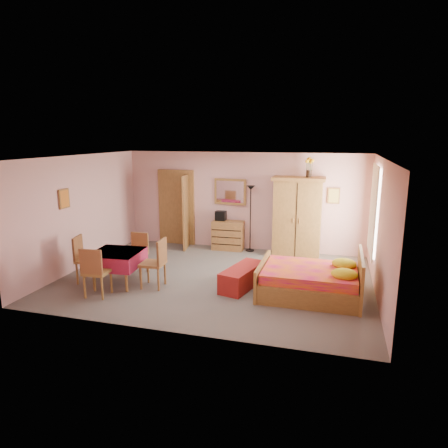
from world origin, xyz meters
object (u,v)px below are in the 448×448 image
(sunflower_vase, at_px, (309,167))
(bed, at_px, (310,273))
(chair_west, at_px, (88,259))
(chair_east, at_px, (153,263))
(wardrobe, at_px, (297,217))
(chest_of_drawers, at_px, (228,235))
(stereo, at_px, (221,216))
(chair_south, at_px, (97,271))
(dining_table, at_px, (118,268))
(wall_mirror, at_px, (230,192))
(floor_lamp, at_px, (250,219))
(chair_north, at_px, (136,254))
(bench, at_px, (243,277))

(sunflower_vase, height_order, bed, sunflower_vase)
(chair_west, relative_size, chair_east, 0.98)
(wardrobe, bearing_deg, chest_of_drawers, 177.08)
(stereo, bearing_deg, sunflower_vase, -2.59)
(chair_south, bearing_deg, dining_table, 81.22)
(wall_mirror, distance_m, stereo, 0.69)
(dining_table, xyz_separation_m, chair_west, (-0.67, -0.03, 0.14))
(wall_mirror, xyz_separation_m, stereo, (-0.21, -0.17, -0.64))
(wardrobe, height_order, sunflower_vase, sunflower_vase)
(wardrobe, xyz_separation_m, chair_south, (-3.41, -3.68, -0.52))
(floor_lamp, distance_m, chair_west, 4.24)
(wall_mirror, relative_size, dining_table, 0.92)
(chair_west, bearing_deg, chair_south, 32.17)
(floor_lamp, distance_m, dining_table, 3.83)
(wall_mirror, relative_size, sunflower_vase, 1.81)
(floor_lamp, bearing_deg, wall_mirror, 163.34)
(chest_of_drawers, xyz_separation_m, stereo, (-0.21, 0.04, 0.52))
(chair_north, height_order, chair_west, chair_west)
(dining_table, xyz_separation_m, chair_east, (0.77, 0.07, 0.15))
(sunflower_vase, bearing_deg, floor_lamp, 176.43)
(dining_table, bearing_deg, bed, 7.16)
(chest_of_drawers, height_order, wardrobe, wardrobe)
(wall_mirror, height_order, dining_table, wall_mirror)
(bench, bearing_deg, chest_of_drawers, 111.46)
(chair_south, relative_size, chair_east, 0.97)
(wardrobe, bearing_deg, wall_mirror, 170.60)
(chest_of_drawers, bearing_deg, sunflower_vase, -4.05)
(wardrobe, bearing_deg, chair_north, -144.73)
(floor_lamp, height_order, chair_west, floor_lamp)
(bench, bearing_deg, chair_south, -155.03)
(chair_south, bearing_deg, chair_west, 131.01)
(bench, height_order, chair_east, chair_east)
(sunflower_vase, height_order, chair_west, sunflower_vase)
(chest_of_drawers, height_order, sunflower_vase, sunflower_vase)
(bed, height_order, chair_north, chair_north)
(dining_table, height_order, chair_west, chair_west)
(floor_lamp, bearing_deg, sunflower_vase, -3.57)
(chest_of_drawers, xyz_separation_m, chair_east, (-0.75, -3.05, 0.11))
(wardrobe, xyz_separation_m, sunflower_vase, (0.24, 0.02, 1.26))
(stereo, xyz_separation_m, bed, (2.56, -2.68, -0.47))
(bench, bearing_deg, bed, -3.25)
(chest_of_drawers, distance_m, chair_east, 3.14)
(floor_lamp, height_order, chair_east, floor_lamp)
(chest_of_drawers, height_order, bench, chest_of_drawers)
(chair_east, bearing_deg, dining_table, 91.62)
(bed, xyz_separation_m, chair_east, (-3.09, -0.42, 0.06))
(bed, height_order, chair_east, chair_east)
(floor_lamp, distance_m, sunflower_vase, 2.02)
(bench, xyz_separation_m, chair_east, (-1.76, -0.49, 0.29))
(sunflower_vase, distance_m, bed, 3.16)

